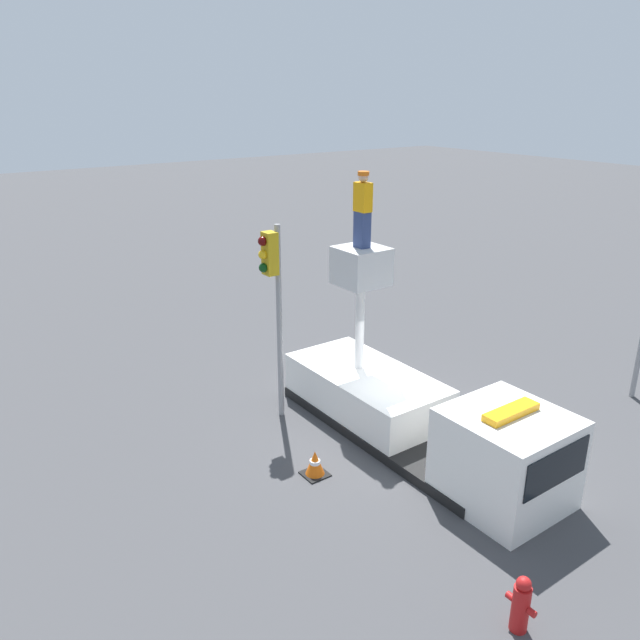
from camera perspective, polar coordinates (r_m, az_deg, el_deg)
ground_plane at (r=15.33m, az=6.81°, el=-10.21°), size 120.00×120.00×0.00m
bucket_truck at (r=14.53m, az=8.63°, el=-8.41°), size 7.51×2.18×4.29m
worker at (r=14.52m, az=3.92°, el=10.02°), size 0.40×0.26×1.75m
traffic_light_pole at (r=14.64m, az=-4.30°, el=3.21°), size 0.34×0.57×4.88m
fire_hydrant at (r=10.73m, az=17.90°, el=-23.50°), size 0.51×0.27×0.98m
traffic_cone_rear at (r=18.12m, az=-1.14°, el=-4.10°), size 0.44×0.44×0.57m
traffic_cone_curbside at (r=13.61m, az=-0.47°, el=-13.01°), size 0.52×0.52×0.57m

